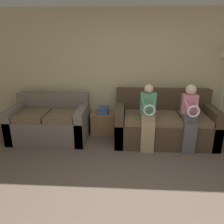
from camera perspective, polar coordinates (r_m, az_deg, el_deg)
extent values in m
plane|color=brown|center=(2.75, 7.05, -26.77)|extent=(14.00, 14.00, 0.00)
cube|color=#C6B789|center=(4.68, 5.77, 10.13)|extent=(7.87, 0.06, 2.55)
cube|color=#473828|center=(4.46, 13.31, -4.63)|extent=(1.91, 0.95, 0.46)
cube|color=#473828|center=(4.65, 13.02, 2.79)|extent=(1.91, 0.20, 0.52)
cube|color=#473828|center=(4.35, 2.01, -2.90)|extent=(0.16, 0.95, 0.73)
cube|color=#473828|center=(4.65, 24.10, -3.12)|extent=(0.16, 0.95, 0.73)
cube|color=brown|center=(4.20, 6.69, -1.49)|extent=(0.50, 0.71, 0.11)
cube|color=brown|center=(4.27, 13.80, -1.61)|extent=(0.50, 0.71, 0.11)
cube|color=brown|center=(4.40, 20.60, -1.69)|extent=(0.50, 0.71, 0.11)
cube|color=#70665B|center=(4.63, -15.86, -3.95)|extent=(1.50, 0.88, 0.47)
cube|color=#70665B|center=(4.80, -15.02, 2.47)|extent=(1.50, 0.20, 0.41)
cube|color=#70665B|center=(4.86, -23.48, -2.47)|extent=(0.16, 0.88, 0.68)
cube|color=#70665B|center=(4.42, -7.71, -3.04)|extent=(0.16, 0.88, 0.68)
cube|color=brown|center=(4.55, -20.10, -0.86)|extent=(0.56, 0.64, 0.11)
cube|color=brown|center=(4.35, -12.93, -1.05)|extent=(0.56, 0.64, 0.11)
cube|color=tan|center=(3.96, 9.24, -6.55)|extent=(0.24, 0.10, 0.57)
cube|color=tan|center=(3.96, 9.30, -1.19)|extent=(0.24, 0.28, 0.11)
cube|color=#4C8E66|center=(3.96, 9.38, 2.39)|extent=(0.28, 0.14, 0.36)
sphere|color=#DBB293|center=(3.89, 9.58, 6.01)|extent=(0.16, 0.16, 0.16)
torus|color=silver|center=(3.71, 9.74, 0.43)|extent=(0.21, 0.04, 0.21)
cylinder|color=#4C8E66|center=(3.81, 8.30, 2.25)|extent=(0.11, 0.31, 0.21)
cylinder|color=#4C8E66|center=(3.83, 10.89, 2.19)|extent=(0.11, 0.31, 0.21)
cube|color=#56565B|center=(4.10, 19.48, -6.51)|extent=(0.22, 0.10, 0.57)
cube|color=#56565B|center=(4.10, 19.48, -1.35)|extent=(0.22, 0.28, 0.11)
cube|color=#D17A8E|center=(4.10, 19.57, 2.00)|extent=(0.26, 0.14, 0.35)
sphere|color=beige|center=(4.04, 19.96, 5.49)|extent=(0.19, 0.19, 0.19)
torus|color=silver|center=(3.87, 20.53, 0.12)|extent=(0.21, 0.04, 0.21)
cylinder|color=#D17A8E|center=(3.94, 18.95, 1.84)|extent=(0.10, 0.30, 0.20)
cylinder|color=#D17A8E|center=(3.99, 21.27, 1.77)|extent=(0.10, 0.30, 0.20)
cube|color=olive|center=(4.72, -2.31, -2.90)|extent=(0.49, 0.38, 0.45)
cube|color=#9A724A|center=(4.65, -2.35, -0.39)|extent=(0.51, 0.40, 0.02)
cube|color=#33569E|center=(4.64, -2.36, -0.10)|extent=(0.23, 0.28, 0.03)
cube|color=gray|center=(4.64, -2.30, 0.34)|extent=(0.18, 0.24, 0.04)
cube|color=#33569E|center=(4.62, -2.35, 0.89)|extent=(0.21, 0.28, 0.06)
cylinder|color=#2D2B28|center=(5.10, 25.43, -5.71)|extent=(0.26, 0.26, 0.02)
cylinder|color=#B7B7BC|center=(4.85, 26.76, 3.24)|extent=(0.03, 0.03, 1.62)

